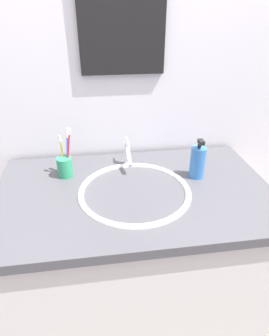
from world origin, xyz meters
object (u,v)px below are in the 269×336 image
toothbrush_cup (65,167)px  toothbrush_yellow (62,152)px  faucet (129,154)px  toothbrush_blue (67,151)px  toothbrush_purple (68,148)px  toothbrush_red (69,150)px  soap_dispenser (198,162)px

toothbrush_cup → toothbrush_yellow: toothbrush_yellow is taller
faucet → toothbrush_blue: 0.27m
toothbrush_cup → toothbrush_purple: bearing=53.1°
toothbrush_yellow → toothbrush_red: toothbrush_red is taller
toothbrush_red → soap_dispenser: (0.53, -0.09, -0.05)m
toothbrush_cup → toothbrush_purple: toothbrush_purple is taller
toothbrush_blue → toothbrush_red: (0.01, -0.01, 0.01)m
toothbrush_red → faucet: bearing=10.5°
toothbrush_cup → toothbrush_yellow: (-0.01, 0.02, 0.06)m
toothbrush_purple → toothbrush_blue: bearing=-99.6°
faucet → toothbrush_blue: bearing=-172.8°
toothbrush_red → soap_dispenser: 0.54m
toothbrush_red → toothbrush_yellow: bearing=154.0°
soap_dispenser → toothbrush_cup: bearing=171.4°
toothbrush_blue → toothbrush_red: toothbrush_red is taller
faucet → toothbrush_blue: size_ratio=0.79×
faucet → toothbrush_red: toothbrush_red is taller
toothbrush_cup → toothbrush_red: 0.08m
faucet → toothbrush_cup: 0.29m
toothbrush_cup → soap_dispenser: size_ratio=0.49×
faucet → toothbrush_red: size_ratio=0.71×
toothbrush_red → toothbrush_purple: bearing=103.5°
faucet → toothbrush_yellow: size_ratio=0.86×
toothbrush_red → soap_dispenser: toothbrush_red is taller
toothbrush_yellow → toothbrush_red: size_ratio=0.83×
toothbrush_cup → toothbrush_yellow: bearing=106.8°
toothbrush_red → toothbrush_cup: bearing=-174.2°
faucet → toothbrush_purple: size_ratio=0.74×
soap_dispenser → toothbrush_red: bearing=170.8°
toothbrush_blue → toothbrush_purple: bearing=80.4°
faucet → toothbrush_cup: bearing=-169.9°
toothbrush_purple → toothbrush_red: 0.02m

